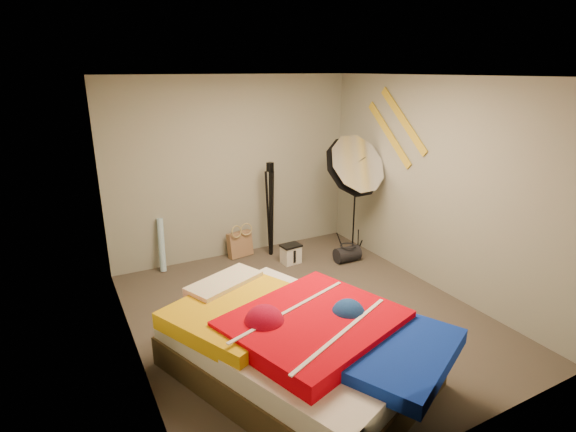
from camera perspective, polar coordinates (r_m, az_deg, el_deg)
floor at (r=5.04m, az=2.26°, el=-12.41°), size 4.00×4.00×0.00m
ceiling at (r=4.34m, az=2.68°, el=17.33°), size 4.00×4.00×0.00m
wall_back at (r=6.28m, az=-6.86°, el=5.99°), size 3.50×0.00×3.50m
wall_front at (r=3.10m, az=21.69°, el=-8.28°), size 3.50×0.00×3.50m
wall_left at (r=3.99m, az=-19.83°, el=-2.18°), size 0.00×4.00×4.00m
wall_right at (r=5.60m, az=18.13°, el=3.71°), size 0.00×4.00×4.00m
tote_bag at (r=6.46m, az=-6.12°, el=-3.59°), size 0.38×0.22×0.37m
wrapping_roll at (r=6.15m, az=-15.75°, el=-3.57°), size 0.14×0.22×0.71m
camera_case at (r=6.22m, az=0.37°, el=-4.92°), size 0.26×0.20×0.25m
duffel_bag at (r=6.33m, az=7.53°, el=-4.83°), size 0.36×0.23×0.21m
wall_stripe_upper at (r=5.89m, az=14.45°, el=11.65°), size 0.02×0.91×0.78m
wall_stripe_lower at (r=6.10m, az=12.71°, el=10.09°), size 0.02×0.91×0.78m
bed at (r=4.02m, az=1.04°, el=-15.85°), size 2.22×2.54×0.63m
photo_umbrella at (r=6.07m, az=8.22°, el=6.11°), size 1.05×0.77×1.83m
camera_tripod at (r=6.29m, az=-2.23°, el=1.65°), size 0.10×0.10×1.35m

